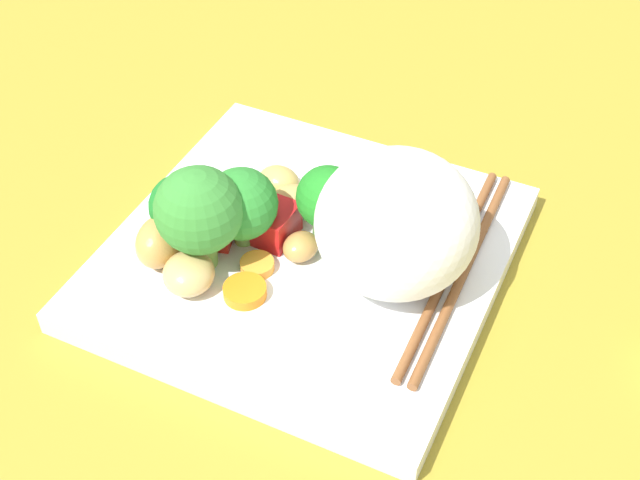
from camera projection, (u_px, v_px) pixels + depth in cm
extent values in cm
cube|color=olive|center=(307.00, 275.00, 58.58)|extent=(110.00, 110.00, 2.00)
cube|color=white|center=(307.00, 256.00, 57.29)|extent=(25.04, 25.04, 1.70)
ellipsoid|color=white|center=(394.00, 227.00, 51.41)|extent=(14.02, 13.99, 9.13)
cylinder|color=#6B9E42|center=(201.00, 248.00, 54.89)|extent=(2.29, 2.43, 2.58)
sphere|color=#368332|center=(199.00, 210.00, 52.60)|extent=(5.63, 5.63, 5.63)
cylinder|color=#7AB45F|center=(181.00, 230.00, 56.62)|extent=(2.01, 2.19, 1.99)
sphere|color=#196D24|center=(182.00, 206.00, 55.22)|extent=(4.28, 4.28, 4.28)
cylinder|color=#7DB853|center=(243.00, 231.00, 56.57)|extent=(1.76, 1.64, 1.88)
sphere|color=#2A7F2D|center=(241.00, 204.00, 54.57)|extent=(4.78, 4.78, 4.78)
cylinder|color=#569C4A|center=(323.00, 228.00, 56.46)|extent=(1.79, 1.72, 2.25)
sphere|color=#1F7A21|center=(328.00, 197.00, 54.56)|extent=(4.17, 4.17, 4.17)
cylinder|color=orange|center=(257.00, 265.00, 55.02)|extent=(2.86, 2.86, 0.66)
cylinder|color=orange|center=(233.00, 188.00, 60.65)|extent=(3.88, 3.88, 0.58)
cylinder|color=orange|center=(245.00, 291.00, 53.33)|extent=(3.76, 3.76, 0.74)
cylinder|color=orange|center=(257.00, 215.00, 58.68)|extent=(3.57, 3.57, 0.46)
cylinder|color=#F69D31|center=(216.00, 207.00, 59.27)|extent=(3.03, 3.03, 0.41)
cube|color=red|center=(212.00, 227.00, 56.69)|extent=(3.43, 3.37, 1.91)
cube|color=red|center=(275.00, 226.00, 56.48)|extent=(2.44, 3.27, 2.37)
ellipsoid|color=tan|center=(279.00, 182.00, 59.85)|extent=(3.39, 2.87, 2.20)
ellipsoid|color=#B68445|center=(300.00, 246.00, 55.49)|extent=(2.73, 3.00, 1.76)
ellipsoid|color=tan|center=(189.00, 273.00, 53.39)|extent=(4.55, 4.67, 2.25)
ellipsoid|color=tan|center=(294.00, 201.00, 58.28)|extent=(3.60, 3.20, 2.33)
ellipsoid|color=#BD8A46|center=(160.00, 241.00, 54.83)|extent=(3.70, 4.49, 3.15)
cylinder|color=brown|center=(464.00, 271.00, 54.66)|extent=(1.04, 20.04, 0.64)
cylinder|color=brown|center=(450.00, 267.00, 54.95)|extent=(1.04, 20.04, 0.64)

